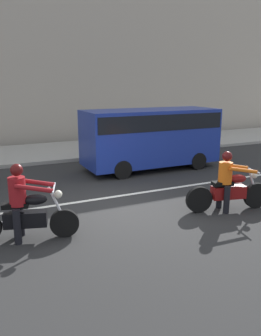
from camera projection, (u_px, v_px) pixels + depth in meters
ground_plane at (117, 208)px, 8.88m from camera, size 80.00×80.00×0.00m
sidewalk_slab at (49, 152)px, 15.88m from camera, size 40.00×4.40×0.14m
building_facade at (30, 49)px, 17.70m from camera, size 40.00×1.40×9.82m
lane_marking_stripe at (97, 199)px, 9.57m from camera, size 18.00×0.14×0.01m
motorcycle_with_rider_crimson at (24, 209)px, 6.98m from camera, size 2.12×0.88×1.62m
motorcycle_with_rider_orange_stripe at (228, 186)px, 8.63m from camera, size 2.22×0.83×1.54m
parked_van_cobalt_blue at (151, 135)px, 12.77m from camera, size 5.04×1.96×2.24m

